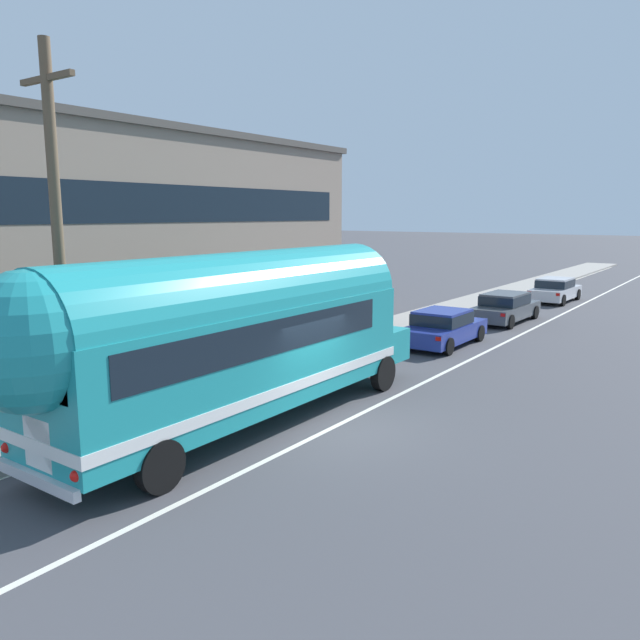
# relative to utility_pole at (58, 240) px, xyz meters

# --- Properties ---
(ground_plane) EXTENTS (300.00, 300.00, 0.00)m
(ground_plane) POSITION_rel_utility_pole_xyz_m (4.41, 3.98, -4.42)
(ground_plane) COLOR #424247
(lane_markings) EXTENTS (3.68, 80.00, 0.01)m
(lane_markings) POSITION_rel_utility_pole_xyz_m (2.77, 15.98, -4.42)
(lane_markings) COLOR silver
(lane_markings) RESTS_ON ground
(sidewalk_slab) EXTENTS (2.79, 90.00, 0.15)m
(sidewalk_slab) POSITION_rel_utility_pole_xyz_m (-0.54, 13.98, -4.35)
(sidewalk_slab) COLOR gray
(sidewalk_slab) RESTS_ON ground
(roadside_building) EXTENTS (14.16, 17.54, 7.84)m
(roadside_building) POSITION_rel_utility_pole_xyz_m (-10.24, 7.40, -0.50)
(roadside_building) COLOR gray
(roadside_building) RESTS_ON ground
(utility_pole) EXTENTS (1.80, 0.24, 8.50)m
(utility_pole) POSITION_rel_utility_pole_xyz_m (0.00, 0.00, 0.00)
(utility_pole) COLOR brown
(utility_pole) RESTS_ON ground
(painted_bus) EXTENTS (2.60, 12.61, 4.12)m
(painted_bus) POSITION_rel_utility_pole_xyz_m (2.63, 2.40, -2.12)
(painted_bus) COLOR teal
(painted_bus) RESTS_ON ground
(car_lead) EXTENTS (1.99, 4.46, 1.37)m
(car_lead) POSITION_rel_utility_pole_xyz_m (2.60, 14.09, -3.69)
(car_lead) COLOR navy
(car_lead) RESTS_ON ground
(car_second) EXTENTS (1.98, 4.82, 1.37)m
(car_second) POSITION_rel_utility_pole_xyz_m (2.79, 20.61, -3.68)
(car_second) COLOR #474C51
(car_second) RESTS_ON ground
(car_third) EXTENTS (1.99, 4.57, 1.37)m
(car_third) POSITION_rel_utility_pole_xyz_m (2.84, 28.97, -3.69)
(car_third) COLOR silver
(car_third) RESTS_ON ground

